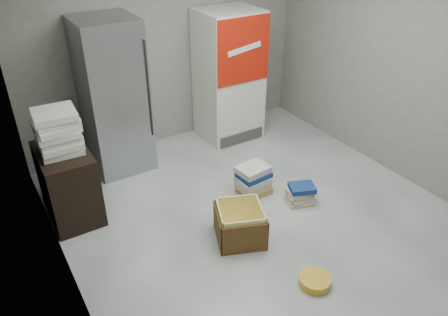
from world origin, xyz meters
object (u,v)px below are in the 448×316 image
wood_shelf (69,184)px  steel_fridge (114,97)px  cardboard_box (240,226)px  phonebook_stack_main (253,180)px  coke_cooler (229,76)px

wood_shelf → steel_fridge: bearing=41.3°
steel_fridge → cardboard_box: 2.24m
phonebook_stack_main → steel_fridge: bearing=117.6°
wood_shelf → phonebook_stack_main: size_ratio=2.05×
steel_fridge → coke_cooler: 1.65m
cardboard_box → steel_fridge: bearing=125.7°
wood_shelf → cardboard_box: size_ratio=1.30×
wood_shelf → phonebook_stack_main: bearing=-20.4°
steel_fridge → coke_cooler: (1.65, -0.01, -0.05)m
coke_cooler → wood_shelf: coke_cooler is taller
coke_cooler → wood_shelf: size_ratio=2.25×
phonebook_stack_main → cardboard_box: 0.83m
phonebook_stack_main → cardboard_box: cardboard_box is taller
coke_cooler → phonebook_stack_main: size_ratio=4.62×
steel_fridge → wood_shelf: 1.23m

